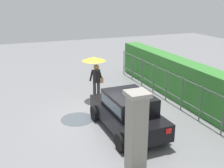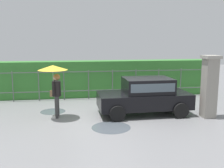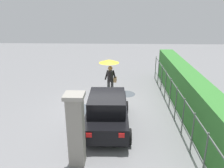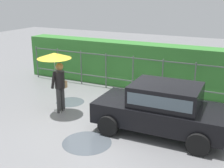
# 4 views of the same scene
# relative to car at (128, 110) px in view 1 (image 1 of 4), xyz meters

# --- Properties ---
(ground_plane) EXTENTS (40.00, 40.00, 0.00)m
(ground_plane) POSITION_rel_car_xyz_m (-1.49, -0.39, -0.80)
(ground_plane) COLOR slate
(car) EXTENTS (3.77, 1.92, 1.48)m
(car) POSITION_rel_car_xyz_m (0.00, 0.00, 0.00)
(car) COLOR black
(car) RESTS_ON ground
(pedestrian) EXTENTS (1.11, 1.11, 2.06)m
(pedestrian) POSITION_rel_car_xyz_m (-3.60, -0.05, 0.77)
(pedestrian) COLOR #333333
(pedestrian) RESTS_ON ground
(gate_pillar) EXTENTS (0.60, 0.60, 2.42)m
(gate_pillar) POSITION_rel_car_xyz_m (2.32, -0.83, 0.44)
(gate_pillar) COLOR gray
(gate_pillar) RESTS_ON ground
(fence_section) EXTENTS (11.14, 0.05, 1.50)m
(fence_section) POSITION_rel_car_xyz_m (-1.51, 3.01, 0.02)
(fence_section) COLOR #59605B
(fence_section) RESTS_ON ground
(hedge_row) EXTENTS (12.09, 0.90, 1.90)m
(hedge_row) POSITION_rel_car_xyz_m (-1.51, 3.75, 0.15)
(hedge_row) COLOR #387F33
(hedge_row) RESTS_ON ground
(puddle_near) EXTENTS (1.36, 1.36, 0.00)m
(puddle_near) POSITION_rel_car_xyz_m (-1.62, -1.50, -0.80)
(puddle_near) COLOR #4C545B
(puddle_near) RESTS_ON ground
(puddle_far) EXTENTS (1.05, 1.05, 0.00)m
(puddle_far) POSITION_rel_car_xyz_m (-3.77, 0.88, -0.80)
(puddle_far) COLOR #4C545B
(puddle_far) RESTS_ON ground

